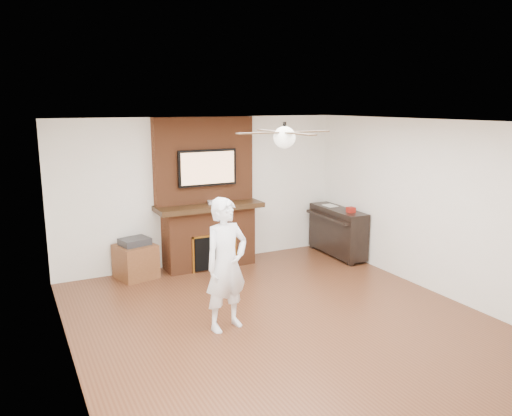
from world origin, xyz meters
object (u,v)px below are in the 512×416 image
fireplace (207,208)px  piano (337,230)px  side_table (136,259)px  person (226,264)px

fireplace → piano: (2.29, -0.55, -0.53)m
side_table → piano: size_ratio=0.50×
person → fireplace: bearing=60.4°
person → side_table: person is taller
piano → person: bearing=-146.5°
fireplace → piano: size_ratio=1.86×
side_table → piano: piano is taller
person → piano: 3.52m
fireplace → piano: bearing=-13.5°
person → piano: size_ratio=1.21×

